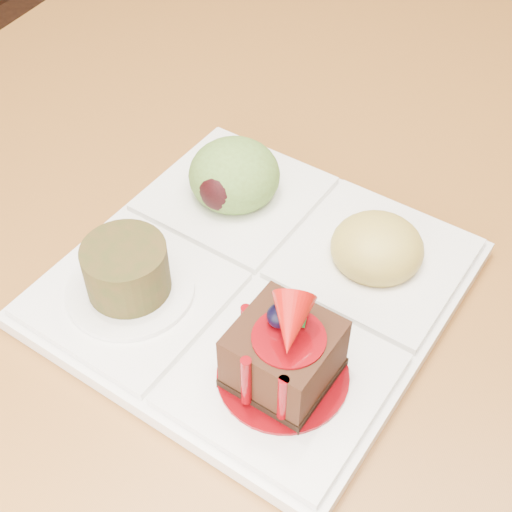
% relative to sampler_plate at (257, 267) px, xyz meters
% --- Properties ---
extents(ground, '(6.00, 6.00, 0.00)m').
position_rel_sampler_plate_xyz_m(ground, '(0.09, 0.47, -0.77)').
color(ground, '#532C17').
extents(sampler_plate, '(0.28, 0.28, 0.10)m').
position_rel_sampler_plate_xyz_m(sampler_plate, '(0.00, 0.00, 0.00)').
color(sampler_plate, white).
rests_on(sampler_plate, dining_table).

